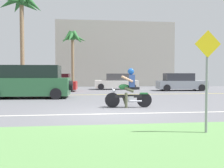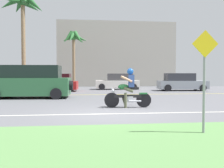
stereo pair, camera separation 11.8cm
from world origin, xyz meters
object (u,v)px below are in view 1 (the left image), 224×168
at_px(parked_car_2, 117,82).
at_px(parked_car_1, 54,83).
at_px(suv_nearby, 30,82).
at_px(parked_car_3, 180,82).
at_px(motorcyclist, 129,91).
at_px(street_sign, 207,72).
at_px(palm_tree_1, 73,41).
at_px(palm_tree_0, 21,8).

bearing_deg(parked_car_2, parked_car_1, -159.83).
distance_m(suv_nearby, parked_car_3, 12.59).
bearing_deg(motorcyclist, street_sign, -79.22).
height_order(parked_car_2, parked_car_3, parked_car_3).
bearing_deg(palm_tree_1, parked_car_1, -107.75).
height_order(suv_nearby, parked_car_1, suv_nearby).
bearing_deg(suv_nearby, palm_tree_0, 105.98).
distance_m(parked_car_3, palm_tree_0, 16.32).
xyz_separation_m(palm_tree_1, street_sign, (3.87, -19.50, -3.26)).
bearing_deg(street_sign, motorcyclist, 100.78).
xyz_separation_m(suv_nearby, palm_tree_0, (-2.70, 9.44, 6.80)).
xyz_separation_m(parked_car_1, palm_tree_1, (1.39, 4.34, 4.06)).
relative_size(parked_car_3, palm_tree_1, 0.73).
relative_size(parked_car_1, parked_car_3, 0.95).
relative_size(parked_car_2, street_sign, 1.69).
bearing_deg(palm_tree_1, street_sign, -78.77).
relative_size(suv_nearby, palm_tree_1, 0.86).
distance_m(palm_tree_1, street_sign, 20.14).
bearing_deg(street_sign, parked_car_3, 69.80).
bearing_deg(motorcyclist, parked_car_3, 57.39).
bearing_deg(palm_tree_0, palm_tree_1, 6.24).
height_order(palm_tree_0, palm_tree_1, palm_tree_0).
height_order(motorcyclist, parked_car_2, motorcyclist).
distance_m(parked_car_2, street_sign, 17.21).
bearing_deg(parked_car_2, street_sign, -90.91).
xyz_separation_m(parked_car_2, street_sign, (-0.27, -17.19, 0.79)).
height_order(motorcyclist, parked_car_1, motorcyclist).
distance_m(palm_tree_0, street_sign, 21.78).
bearing_deg(street_sign, palm_tree_0, 114.57).
height_order(motorcyclist, street_sign, street_sign).
distance_m(motorcyclist, street_sign, 5.00).
height_order(suv_nearby, street_sign, street_sign).
relative_size(suv_nearby, palm_tree_0, 0.53).
height_order(parked_car_2, street_sign, street_sign).
distance_m(suv_nearby, palm_tree_0, 11.94).
height_order(parked_car_3, palm_tree_0, palm_tree_0).
height_order(motorcyclist, palm_tree_0, palm_tree_0).
height_order(motorcyclist, palm_tree_1, palm_tree_1).
xyz_separation_m(suv_nearby, palm_tree_1, (2.10, 9.96, 3.80)).
bearing_deg(parked_car_1, palm_tree_1, 72.25).
distance_m(motorcyclist, parked_car_3, 11.84).
bearing_deg(parked_car_1, parked_car_3, -1.75).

